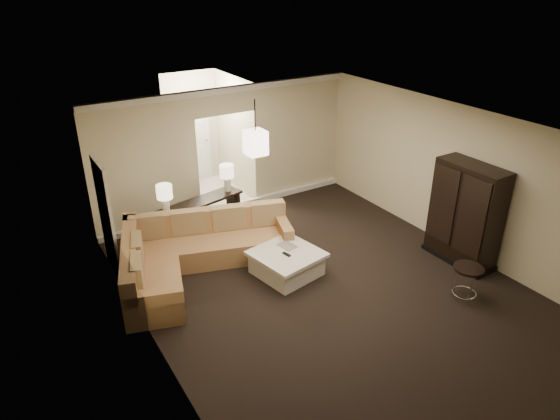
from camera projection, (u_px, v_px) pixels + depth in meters
ground at (335, 295)px, 8.48m from camera, size 8.00×8.00×0.00m
wall_back at (227, 151)px, 10.93m from camera, size 6.00×0.04×2.80m
wall_left at (156, 278)px, 6.45m from camera, size 0.04×8.00×2.80m
wall_right at (467, 183)px, 9.28m from camera, size 0.04×8.00×2.80m
ceiling at (345, 137)px, 7.25m from camera, size 6.00×8.00×0.02m
crown_molding at (225, 90)px, 10.30m from camera, size 6.00×0.10×0.12m
baseboard at (231, 207)px, 11.47m from camera, size 6.00×0.10×0.12m
side_door at (106, 218)px, 8.76m from camera, size 0.05×0.90×2.10m
foyer at (203, 139)px, 11.99m from camera, size 1.44×2.02×2.80m
sectional_sofa at (192, 253)px, 9.02m from camera, size 3.62×2.61×0.92m
coffee_table at (287, 263)px, 8.98m from camera, size 1.28×1.28×0.46m
console_table at (200, 215)px, 10.22m from camera, size 2.01×0.87×0.76m
armoire at (465, 216)px, 9.12m from camera, size 0.57×1.34×1.92m
drink_table at (467, 276)px, 8.21m from camera, size 0.49×0.49×0.61m
table_lamp_left at (165, 194)px, 9.44m from camera, size 0.30×0.30×0.58m
table_lamp_right at (227, 174)px, 10.40m from camera, size 0.30×0.30×0.58m
pendant_light at (255, 142)px, 9.69m from camera, size 0.38×0.38×1.09m
person at (182, 152)px, 12.12m from camera, size 0.73×0.50×1.97m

